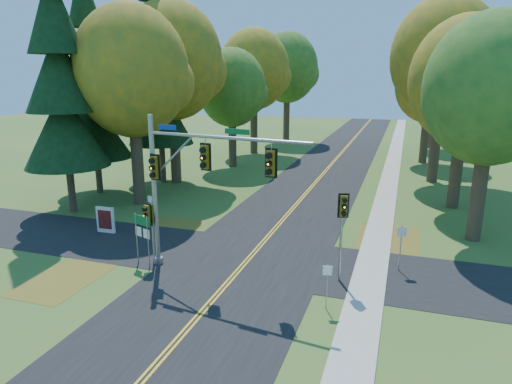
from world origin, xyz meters
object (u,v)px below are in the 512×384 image
(traffic_mast, at_px, (188,175))
(route_sign_cluster, at_px, (142,230))
(east_signal_pole, at_px, (343,216))
(info_kiosk, at_px, (106,220))

(traffic_mast, height_order, route_sign_cluster, traffic_mast)
(route_sign_cluster, bearing_deg, east_signal_pole, 26.53)
(east_signal_pole, xyz_separation_m, info_kiosk, (-14.51, 2.36, -2.45))
(traffic_mast, distance_m, route_sign_cluster, 3.97)
(traffic_mast, xyz_separation_m, info_kiosk, (-7.42, 3.43, -4.06))
(route_sign_cluster, xyz_separation_m, info_kiosk, (-4.80, 3.50, -1.08))
(east_signal_pole, height_order, info_kiosk, east_signal_pole)
(info_kiosk, bearing_deg, route_sign_cluster, -38.08)
(traffic_mast, relative_size, route_sign_cluster, 3.09)
(east_signal_pole, bearing_deg, info_kiosk, 153.38)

